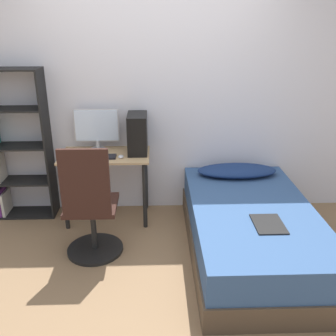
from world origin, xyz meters
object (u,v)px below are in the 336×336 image
(bed, at_px, (251,230))
(pc_tower, at_px, (138,133))
(bookshelf, at_px, (12,150))
(office_chair, at_px, (91,214))
(keyboard, at_px, (96,157))
(monitor, at_px, (97,127))

(bed, bearing_deg, pc_tower, 143.39)
(bookshelf, bearing_deg, office_chair, -41.50)
(keyboard, relative_size, pc_tower, 0.97)
(monitor, bearing_deg, bookshelf, -177.20)
(bed, xyz_separation_m, monitor, (-1.47, 0.87, 0.74))
(bed, bearing_deg, office_chair, 179.47)
(keyboard, bearing_deg, monitor, 94.11)
(office_chair, bearing_deg, bookshelf, 138.50)
(keyboard, height_order, pc_tower, pc_tower)
(bookshelf, relative_size, pc_tower, 3.96)
(keyboard, bearing_deg, bed, -22.70)
(bookshelf, relative_size, keyboard, 4.07)
(pc_tower, bearing_deg, office_chair, -117.48)
(monitor, height_order, pc_tower, monitor)
(monitor, relative_size, keyboard, 1.20)
(keyboard, distance_m, pc_tower, 0.48)
(office_chair, xyz_separation_m, bed, (1.44, -0.01, -0.18))
(bed, bearing_deg, bookshelf, 160.60)
(pc_tower, bearing_deg, keyboard, -157.97)
(monitor, bearing_deg, office_chair, -87.71)
(bookshelf, relative_size, bed, 0.82)
(office_chair, xyz_separation_m, pc_tower, (0.40, 0.76, 0.52))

